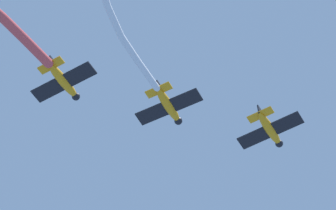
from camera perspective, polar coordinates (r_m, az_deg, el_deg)
airplane_lead at (r=73.95m, az=7.52°, el=-1.80°), size 4.94×6.56×1.63m
airplane_left_wing at (r=71.93m, az=0.04°, el=-0.06°), size 4.99×6.59×1.63m
smoke_trail_left_wing at (r=65.92m, az=-4.25°, el=7.49°), size 19.18×6.42×1.14m
airplane_right_wing at (r=71.27m, az=-7.71°, el=1.75°), size 4.94×6.57×1.63m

